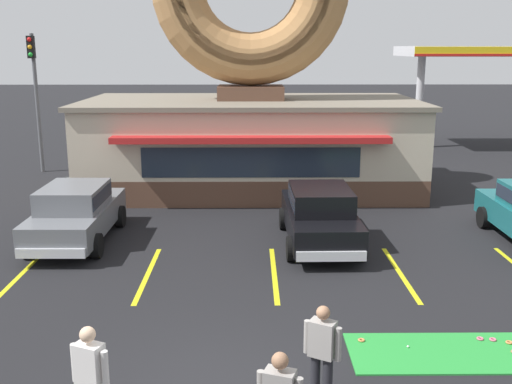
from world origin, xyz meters
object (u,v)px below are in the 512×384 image
(pedestrian_blue_sweater_man, at_px, (91,377))
(car_black, at_px, (320,213))
(car_grey, at_px, (76,211))
(traffic_light_pole, at_px, (35,85))
(trash_bin, at_px, (72,191))
(golf_ball, at_px, (408,347))
(pedestrian_hooded_kid, at_px, (322,350))

(pedestrian_blue_sweater_man, bearing_deg, car_black, 64.11)
(car_grey, distance_m, traffic_light_pole, 10.84)
(pedestrian_blue_sweater_man, distance_m, trash_bin, 13.05)
(pedestrian_blue_sweater_man, bearing_deg, car_grey, 107.08)
(golf_ball, distance_m, car_grey, 9.81)
(traffic_light_pole, bearing_deg, car_black, -42.16)
(car_black, relative_size, car_grey, 1.00)
(car_black, distance_m, traffic_light_pole, 14.94)
(pedestrian_hooded_kid, distance_m, traffic_light_pole, 20.26)
(pedestrian_blue_sweater_man, distance_m, pedestrian_hooded_kid, 3.32)
(car_black, xyz_separation_m, traffic_light_pole, (-10.88, 9.85, 2.84))
(pedestrian_blue_sweater_man, xyz_separation_m, traffic_light_pole, (-6.85, 18.15, 2.80))
(car_grey, xyz_separation_m, pedestrian_hooded_kid, (5.85, -7.77, -0.01))
(car_black, height_order, car_grey, same)
(golf_ball, xyz_separation_m, pedestrian_blue_sweater_man, (-4.96, -2.41, 0.86))
(golf_ball, bearing_deg, pedestrian_hooded_kid, -137.17)
(car_black, xyz_separation_m, trash_bin, (-7.92, 4.14, -0.37))
(pedestrian_hooded_kid, xyz_separation_m, traffic_light_pole, (-10.06, 17.35, 2.85))
(traffic_light_pole, bearing_deg, car_grey, -66.26)
(car_black, distance_m, car_grey, 6.67)
(car_black, height_order, traffic_light_pole, traffic_light_pole)
(pedestrian_blue_sweater_man, xyz_separation_m, trash_bin, (-3.89, 12.44, -0.41))
(car_grey, height_order, pedestrian_hooded_kid, car_grey)
(car_black, distance_m, pedestrian_hooded_kid, 7.55)
(pedestrian_hooded_kid, bearing_deg, car_grey, 126.97)
(car_grey, bearing_deg, pedestrian_hooded_kid, -53.03)
(car_grey, distance_m, pedestrian_blue_sweater_man, 8.97)
(car_grey, xyz_separation_m, traffic_light_pole, (-4.21, 9.58, 2.84))
(golf_ball, height_order, pedestrian_hooded_kid, pedestrian_hooded_kid)
(car_black, xyz_separation_m, car_grey, (-6.66, 0.27, 0.00))
(golf_ball, height_order, pedestrian_blue_sweater_man, pedestrian_blue_sweater_man)
(golf_ball, relative_size, car_grey, 0.01)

